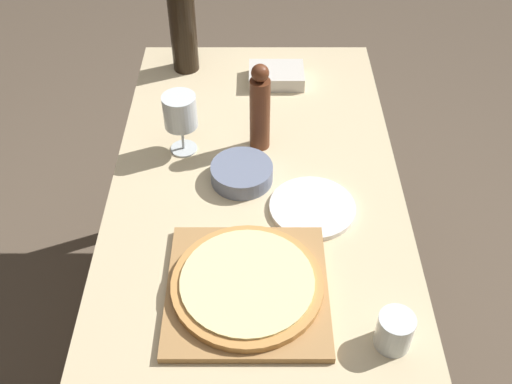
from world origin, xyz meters
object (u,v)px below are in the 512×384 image
at_px(wine_glass, 182,113).
at_px(small_bowl, 243,173).
at_px(pizza, 249,283).
at_px(wine_bottle, 184,25).
at_px(pepper_mill, 262,109).

bearing_deg(wine_glass, small_bowl, -37.24).
xyz_separation_m(pizza, wine_bottle, (-0.20, 0.89, 0.12)).
xyz_separation_m(pepper_mill, small_bowl, (-0.05, -0.14, -0.10)).
relative_size(wine_glass, small_bowl, 1.08).
height_order(wine_bottle, wine_glass, wine_bottle).
height_order(pizza, wine_bottle, wine_bottle).
relative_size(pizza, small_bowl, 2.04).
bearing_deg(small_bowl, pepper_mill, 71.52).
height_order(pepper_mill, small_bowl, pepper_mill).
height_order(pizza, wine_glass, wine_glass).
distance_m(pizza, wine_glass, 0.52).
relative_size(pizza, wine_bottle, 0.90).
distance_m(wine_bottle, small_bowl, 0.58).
distance_m(pizza, small_bowl, 0.36).
bearing_deg(pepper_mill, pizza, -93.32).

